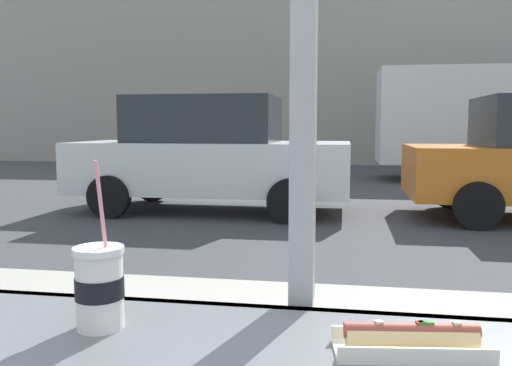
{
  "coord_description": "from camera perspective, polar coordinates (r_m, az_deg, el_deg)",
  "views": [
    {
      "loc": [
        0.08,
        -1.01,
        1.37
      ],
      "look_at": [
        -0.5,
        2.45,
        0.99
      ],
      "focal_mm": 37.1,
      "sensor_mm": 36.0,
      "label": 1
    }
  ],
  "objects": [
    {
      "name": "ground_plane",
      "position": [
        9.11,
        8.92,
        -2.52
      ],
      "size": [
        60.0,
        60.0,
        0.0
      ],
      "primitive_type": "plane",
      "color": "#424244"
    },
    {
      "name": "building_facade_far",
      "position": [
        19.45,
        9.45,
        11.45
      ],
      "size": [
        28.0,
        1.2,
        6.36
      ],
      "primitive_type": "cube",
      "color": "#A89E8E",
      "rests_on": "ground"
    },
    {
      "name": "soda_cup_right",
      "position": [
        1.01,
        -16.51,
        -10.6
      ],
      "size": [
        0.09,
        0.09,
        0.31
      ],
      "color": "silver",
      "rests_on": "window_counter"
    },
    {
      "name": "hotdog_tray_far",
      "position": [
        0.92,
        16.36,
        -15.91
      ],
      "size": [
        0.26,
        0.12,
        0.05
      ],
      "color": "silver",
      "rests_on": "window_counter"
    },
    {
      "name": "parked_car_white",
      "position": [
        8.49,
        -4.97,
        3.11
      ],
      "size": [
        4.35,
        2.0,
        1.83
      ],
      "color": "silver",
      "rests_on": "ground"
    }
  ]
}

